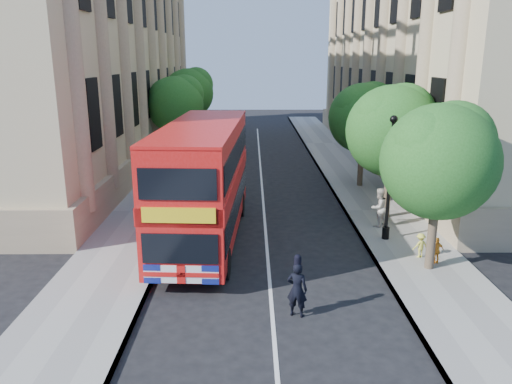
{
  "coord_description": "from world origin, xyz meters",
  "views": [
    {
      "loc": [
        -0.61,
        -13.64,
        7.5
      ],
      "look_at": [
        -0.44,
        5.49,
        2.3
      ],
      "focal_mm": 35.0,
      "sensor_mm": 36.0,
      "label": 1
    }
  ],
  "objects_px": {
    "box_van": "(209,175)",
    "police_constable": "(297,290)",
    "lamp_post": "(389,183)",
    "woman_pedestrian": "(379,207)",
    "double_decker_bus": "(204,179)"
  },
  "relations": [
    {
      "from": "box_van",
      "to": "police_constable",
      "type": "xyz_separation_m",
      "value": [
        3.62,
        -12.45,
        -0.55
      ]
    },
    {
      "from": "lamp_post",
      "to": "woman_pedestrian",
      "type": "relative_size",
      "value": 2.93
    },
    {
      "from": "lamp_post",
      "to": "double_decker_bus",
      "type": "distance_m",
      "value": 7.58
    },
    {
      "from": "lamp_post",
      "to": "double_decker_bus",
      "type": "bearing_deg",
      "value": 178.77
    },
    {
      "from": "lamp_post",
      "to": "police_constable",
      "type": "xyz_separation_m",
      "value": [
        -4.28,
        -6.2,
        -1.66
      ]
    },
    {
      "from": "lamp_post",
      "to": "woman_pedestrian",
      "type": "height_order",
      "value": "lamp_post"
    },
    {
      "from": "double_decker_bus",
      "to": "box_van",
      "type": "relative_size",
      "value": 2.05
    },
    {
      "from": "double_decker_bus",
      "to": "police_constable",
      "type": "xyz_separation_m",
      "value": [
        3.3,
        -6.36,
        -1.82
      ]
    },
    {
      "from": "lamp_post",
      "to": "police_constable",
      "type": "relative_size",
      "value": 3.03
    },
    {
      "from": "lamp_post",
      "to": "box_van",
      "type": "height_order",
      "value": "lamp_post"
    },
    {
      "from": "police_constable",
      "to": "woman_pedestrian",
      "type": "height_order",
      "value": "woman_pedestrian"
    },
    {
      "from": "double_decker_bus",
      "to": "woman_pedestrian",
      "type": "distance_m",
      "value": 7.96
    },
    {
      "from": "box_van",
      "to": "police_constable",
      "type": "relative_size",
      "value": 3.03
    },
    {
      "from": "box_van",
      "to": "woman_pedestrian",
      "type": "height_order",
      "value": "box_van"
    },
    {
      "from": "double_decker_bus",
      "to": "police_constable",
      "type": "height_order",
      "value": "double_decker_bus"
    }
  ]
}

